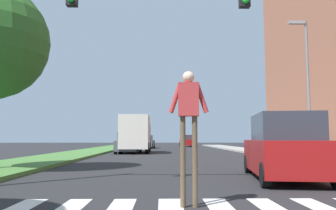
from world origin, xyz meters
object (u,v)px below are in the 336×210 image
traffic_light_gantry (69,19)px  sedan_distant (146,142)px  sedan_far_horizon (187,141)px  street_lamp_right (306,76)px  pedestrian_performer (189,115)px  suv_crossing (284,149)px  truck_box_delivery (136,134)px  sedan_midblock (129,144)px

traffic_light_gantry → sedan_distant: bearing=89.1°
sedan_distant → sedan_far_horizon: 10.01m
street_lamp_right → sedan_distant: bearing=111.5°
pedestrian_performer → sedan_far_horizon: bearing=85.8°
suv_crossing → truck_box_delivery: bearing=107.6°
traffic_light_gantry → truck_box_delivery: (0.22, 20.28, -2.71)m
pedestrian_performer → truck_box_delivery: size_ratio=0.40×
street_lamp_right → truck_box_delivery: size_ratio=1.21×
sedan_far_horizon → suv_crossing: bearing=-90.1°
traffic_light_gantry → truck_box_delivery: size_ratio=1.35×
pedestrian_performer → truck_box_delivery: bearing=96.8°
pedestrian_performer → sedan_midblock: 22.14m
pedestrian_performer → sedan_far_horizon: pedestrian_performer is taller
street_lamp_right → truck_box_delivery: bearing=132.0°
traffic_light_gantry → sedan_distant: 34.05m
pedestrian_performer → sedan_far_horizon: 44.60m
street_lamp_right → sedan_midblock: (-10.52, 10.33, -3.80)m
street_lamp_right → pedestrian_performer: size_ratio=3.01×
pedestrian_performer → suv_crossing: (3.22, 4.01, -0.73)m
traffic_light_gantry → sedan_midblock: traffic_light_gantry is taller
sedan_midblock → sedan_distant: size_ratio=0.93×
suv_crossing → truck_box_delivery: truck_box_delivery is taller
suv_crossing → traffic_light_gantry: bearing=-165.1°
sedan_midblock → sedan_far_horizon: bearing=73.9°
traffic_light_gantry → suv_crossing: 7.21m
traffic_light_gantry → sedan_midblock: (-0.31, 19.51, -3.54)m
street_lamp_right → truck_box_delivery: street_lamp_right is taller
sedan_distant → street_lamp_right: bearing=-68.5°
pedestrian_performer → street_lamp_right: bearing=57.8°
traffic_light_gantry → street_lamp_right: street_lamp_right is taller
traffic_light_gantry → sedan_midblock: bearing=90.9°
sedan_distant → sedan_far_horizon: bearing=55.4°
traffic_light_gantry → sedan_midblock: size_ratio=1.95×
sedan_midblock → sedan_far_horizon: sedan_far_horizon is taller
sedan_midblock → sedan_distant: (0.82, 14.34, -0.04)m
street_lamp_right → traffic_light_gantry: bearing=-138.0°
pedestrian_performer → sedan_midblock: bearing=98.4°
sedan_far_horizon → truck_box_delivery: size_ratio=0.75×
traffic_light_gantry → suv_crossing: (6.14, 1.64, -3.41)m
sedan_distant → truck_box_delivery: 13.60m
sedan_midblock → truck_box_delivery: 1.26m
sedan_midblock → truck_box_delivery: size_ratio=0.69×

